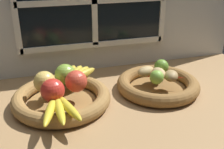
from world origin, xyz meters
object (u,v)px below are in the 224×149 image
at_px(fruit_bowl_left, 62,98).
at_px(fruit_bowl_right, 158,84).
at_px(lime_far, 161,66).
at_px(potato_oblong, 146,71).
at_px(apple_golden_left, 45,82).
at_px(banana_bunch_front, 59,108).
at_px(lime_near, 157,77).
at_px(apple_red_right, 76,81).
at_px(chili_pepper, 165,76).
at_px(banana_bunch_back, 76,74).
at_px(apple_red_front, 53,90).
at_px(potato_large, 158,73).
at_px(potato_small, 171,76).
at_px(apple_green_back, 65,74).

relative_size(fruit_bowl_left, fruit_bowl_right, 1.08).
distance_m(fruit_bowl_right, lime_far, 0.08).
relative_size(fruit_bowl_right, potato_oblong, 4.11).
bearing_deg(apple_golden_left, fruit_bowl_left, -16.78).
bearing_deg(banana_bunch_front, apple_golden_left, 101.22).
bearing_deg(apple_golden_left, banana_bunch_front, -78.78).
bearing_deg(lime_near, apple_red_right, 174.51).
xyz_separation_m(lime_far, chili_pepper, (-0.01, -0.05, -0.02)).
bearing_deg(apple_red_right, apple_golden_left, 164.03).
xyz_separation_m(banana_bunch_back, lime_near, (0.27, -0.14, 0.01)).
bearing_deg(banana_bunch_back, fruit_bowl_left, -126.96).
relative_size(fruit_bowl_left, apple_red_front, 4.45).
bearing_deg(potato_large, potato_small, -45.00).
distance_m(fruit_bowl_right, banana_bunch_front, 0.42).
height_order(apple_red_right, apple_green_back, same).
distance_m(banana_bunch_front, banana_bunch_back, 0.25).
bearing_deg(banana_bunch_back, chili_pepper, -17.87).
distance_m(potato_small, chili_pepper, 0.03).
bearing_deg(potato_small, lime_near, -173.33).
relative_size(fruit_bowl_left, banana_bunch_back, 2.12).
height_order(potato_oblong, lime_far, lime_far).
xyz_separation_m(apple_red_right, potato_small, (0.36, -0.02, -0.02)).
relative_size(potato_large, chili_pepper, 0.50).
height_order(banana_bunch_front, potato_small, potato_small).
distance_m(potato_small, lime_far, 0.08).
relative_size(potato_small, lime_far, 1.17).
xyz_separation_m(apple_golden_left, potato_large, (0.43, -0.02, -0.02)).
distance_m(banana_bunch_front, potato_small, 0.44).
bearing_deg(banana_bunch_front, potato_oblong, 24.48).
xyz_separation_m(potato_large, lime_near, (-0.03, -0.04, 0.01)).
distance_m(fruit_bowl_left, lime_far, 0.41).
bearing_deg(banana_bunch_front, banana_bunch_back, 67.47).
bearing_deg(banana_bunch_back, apple_red_right, -99.83).
relative_size(lime_far, chili_pepper, 0.39).
bearing_deg(lime_far, potato_oblong, -170.75).
distance_m(potato_oblong, lime_near, 0.07).
bearing_deg(apple_green_back, potato_small, -13.33).
xyz_separation_m(fruit_bowl_left, apple_golden_left, (-0.05, 0.02, 0.06)).
relative_size(apple_red_right, banana_bunch_front, 0.39).
height_order(apple_golden_left, chili_pepper, apple_golden_left).
xyz_separation_m(potato_small, lime_near, (-0.06, -0.01, 0.01)).
distance_m(apple_golden_left, lime_near, 0.40).
bearing_deg(fruit_bowl_left, potato_small, -4.90).
bearing_deg(potato_oblong, apple_red_right, -170.92).
relative_size(apple_red_front, potato_oblong, 1.00).
relative_size(apple_red_right, potato_oblong, 0.98).
bearing_deg(apple_red_right, fruit_bowl_right, 2.56).
bearing_deg(lime_far, banana_bunch_front, -157.90).
relative_size(banana_bunch_back, potato_small, 2.46).
bearing_deg(potato_oblong, apple_green_back, 175.35).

